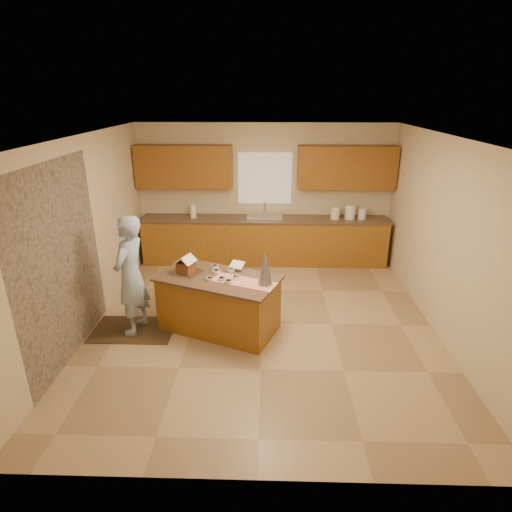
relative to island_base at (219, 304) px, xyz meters
The scene contains 28 objects.
floor 0.75m from the island_base, 14.90° to the left, with size 5.50×5.50×0.00m, color tan.
ceiling 2.40m from the island_base, 14.90° to the left, with size 5.50×5.50×0.00m, color silver.
wall_back 3.13m from the island_base, 77.96° to the left, with size 5.50×5.50×0.00m, color beige.
wall_front 2.83m from the island_base, 76.47° to the right, with size 5.50×5.50×0.00m, color beige.
wall_left 2.11m from the island_base, behind, with size 5.50×5.50×0.00m, color beige.
wall_right 3.27m from the island_base, ahead, with size 5.50×5.50×0.00m, color beige.
stone_accent 2.14m from the island_base, 161.14° to the right, with size 2.50×2.50×0.00m, color gray.
window_curtain 3.21m from the island_base, 77.83° to the left, with size 1.05×0.03×1.00m, color white.
back_counter_base 2.69m from the island_base, 76.62° to the left, with size 4.80×0.60×0.88m, color olive.
back_counter_top 2.74m from the island_base, 76.62° to the left, with size 4.85×0.63×0.04m, color brown.
upper_cabinet_left 3.26m from the island_base, 108.74° to the left, with size 1.85×0.35×0.80m, color brown.
upper_cabinet_right 3.80m from the island_base, 51.55° to the left, with size 1.85×0.35×0.80m, color brown.
sink 2.73m from the island_base, 76.62° to the left, with size 0.70×0.45×0.12m, color silver.
faucet 2.94m from the island_base, 77.45° to the left, with size 0.03×0.03×0.28m, color silver.
island_base is the anchor object (origin of this frame).
island_top 0.41m from the island_base, ahead, with size 1.67×0.87×0.04m, color brown.
table_runner 0.59m from the island_base, 22.05° to the right, with size 0.89×0.32×0.01m, color #B01F0C.
baking_tray 0.66m from the island_base, 163.15° to the left, with size 0.41×0.30×0.02m, color silver.
cookbook 0.62m from the island_base, 46.41° to the left, with size 0.20×0.02×0.16m, color white.
tinsel_tree 0.97m from the island_base, 18.38° to the right, with size 0.20×0.20×0.49m, color #B4B5C1.
rug 1.31m from the island_base, behind, with size 1.16×0.76×0.01m, color black.
boy 1.29m from the island_base, behind, with size 0.62×0.41×1.71m, color #95AFD4.
canister_a 3.35m from the island_base, 52.65° to the left, with size 0.17×0.17×0.24m, color white.
canister_b 3.54m from the island_base, 48.85° to the left, with size 0.19×0.19×0.28m, color white.
canister_c 3.69m from the island_base, 46.06° to the left, with size 0.15×0.15×0.22m, color white.
paper_towel 2.81m from the island_base, 106.60° to the left, with size 0.12×0.12×0.26m, color white.
gingerbread_house 0.73m from the island_base, 163.15° to the left, with size 0.32×0.32×0.25m.
candy_bowls 0.46m from the island_base, 21.83° to the left, with size 0.46×0.62×0.05m.
Camera 1 is at (0.07, -5.53, 3.24)m, focal length 29.59 mm.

